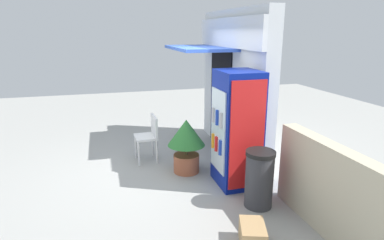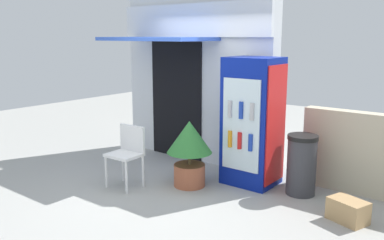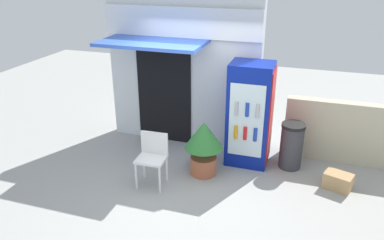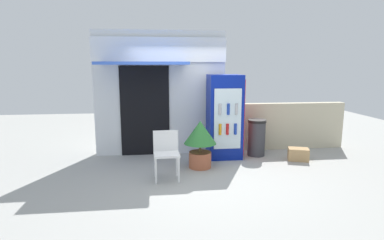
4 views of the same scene
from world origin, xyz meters
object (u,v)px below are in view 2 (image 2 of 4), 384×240
at_px(plastic_chair, 128,150).
at_px(potted_plant_near_shop, 189,147).
at_px(drink_cooler, 253,122).
at_px(trash_bin, 302,165).
at_px(cardboard_box, 348,211).

height_order(plastic_chair, potted_plant_near_shop, potted_plant_near_shop).
xyz_separation_m(drink_cooler, potted_plant_near_shop, (-0.65, -0.66, -0.34)).
distance_m(drink_cooler, trash_bin, 0.92).
relative_size(plastic_chair, potted_plant_near_shop, 0.92).
bearing_deg(potted_plant_near_shop, drink_cooler, 45.42).
height_order(drink_cooler, cardboard_box, drink_cooler).
distance_m(plastic_chair, trash_bin, 2.47).
xyz_separation_m(potted_plant_near_shop, trash_bin, (1.42, 0.70, -0.17)).
relative_size(drink_cooler, plastic_chair, 2.10).
distance_m(drink_cooler, potted_plant_near_shop, 0.99).
xyz_separation_m(potted_plant_near_shop, cardboard_box, (2.23, 0.21, -0.46)).
bearing_deg(drink_cooler, plastic_chair, -138.35).
height_order(plastic_chair, cardboard_box, plastic_chair).
xyz_separation_m(drink_cooler, cardboard_box, (1.57, -0.45, -0.80)).
height_order(plastic_chair, trash_bin, plastic_chair).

